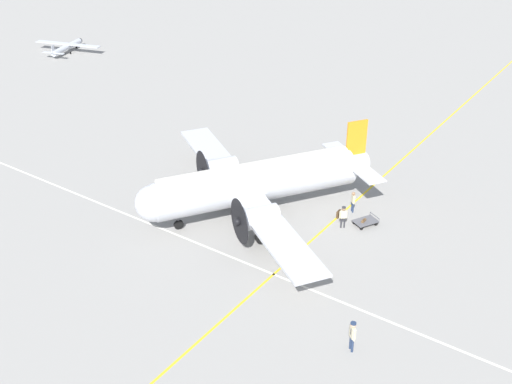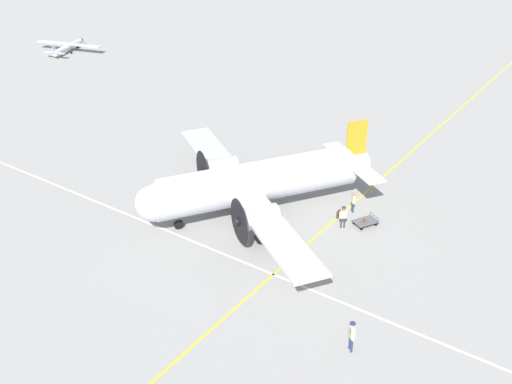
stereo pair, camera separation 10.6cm
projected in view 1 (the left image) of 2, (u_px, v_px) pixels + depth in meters
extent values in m
plane|color=gray|center=(256.00, 213.00, 46.91)|extent=(300.00, 300.00, 0.00)
cube|color=gold|center=(318.00, 235.00, 44.31)|extent=(120.00, 0.16, 0.01)
cube|color=silver|center=(209.00, 248.00, 42.92)|extent=(0.16, 120.00, 0.01)
cylinder|color=silver|center=(256.00, 183.00, 45.72)|extent=(13.98, 10.43, 2.68)
cylinder|color=silver|center=(256.00, 174.00, 45.36)|extent=(12.93, 9.36, 1.88)
sphere|color=silver|center=(154.00, 203.00, 43.27)|extent=(2.55, 2.55, 2.55)
cylinder|color=silver|center=(348.00, 164.00, 48.11)|extent=(3.25, 2.83, 1.48)
cube|color=orange|center=(356.00, 140.00, 47.38)|extent=(1.45, 1.02, 3.08)
cube|color=silver|center=(353.00, 162.00, 48.17)|extent=(5.22, 6.92, 0.10)
cube|color=silver|center=(242.00, 190.00, 45.53)|extent=(14.49, 20.42, 0.20)
cylinder|color=silver|center=(259.00, 217.00, 42.29)|extent=(2.94, 2.63, 1.48)
cylinder|color=black|center=(239.00, 221.00, 41.83)|extent=(1.73, 2.61, 3.10)
sphere|color=black|center=(237.00, 222.00, 41.79)|extent=(0.52, 0.52, 0.52)
cylinder|color=silver|center=(220.00, 168.00, 48.58)|extent=(2.94, 2.63, 1.48)
cylinder|color=black|center=(203.00, 171.00, 48.12)|extent=(1.73, 2.61, 3.10)
sphere|color=black|center=(201.00, 171.00, 48.08)|extent=(0.52, 0.52, 0.52)
cylinder|color=#4C4C51|center=(263.00, 230.00, 42.90)|extent=(0.18, 0.18, 0.99)
cylinder|color=black|center=(263.00, 236.00, 43.14)|extent=(1.08, 0.85, 1.10)
cylinder|color=#4C4C51|center=(224.00, 180.00, 49.19)|extent=(0.18, 0.18, 0.99)
cylinder|color=black|center=(224.00, 185.00, 49.43)|extent=(1.08, 0.85, 1.10)
cylinder|color=#4C4C51|center=(178.00, 219.00, 44.61)|extent=(0.14, 0.14, 0.88)
cylinder|color=black|center=(179.00, 225.00, 44.82)|extent=(0.68, 0.53, 0.70)
cylinder|color=navy|center=(352.00, 345.00, 34.06)|extent=(0.13, 0.13, 0.90)
cylinder|color=navy|center=(351.00, 342.00, 34.28)|extent=(0.13, 0.13, 0.90)
cube|color=beige|center=(353.00, 332.00, 33.78)|extent=(0.44, 0.46, 0.67)
sphere|color=tan|center=(353.00, 325.00, 33.55)|extent=(0.30, 0.30, 0.30)
cylinder|color=beige|center=(354.00, 336.00, 33.57)|extent=(0.10, 0.10, 0.64)
cylinder|color=beige|center=(351.00, 330.00, 34.03)|extent=(0.10, 0.10, 0.64)
cube|color=black|center=(351.00, 331.00, 33.72)|extent=(0.04, 0.05, 0.43)
cylinder|color=navy|center=(353.00, 323.00, 33.49)|extent=(0.44, 0.44, 0.07)
cylinder|color=#2D2D33|center=(344.00, 223.00, 44.96)|extent=(0.12, 0.12, 0.80)
cylinder|color=#2D2D33|center=(341.00, 223.00, 44.95)|extent=(0.12, 0.12, 0.80)
cube|color=beige|center=(343.00, 214.00, 44.62)|extent=(0.38, 0.41, 0.60)
sphere|color=#8C6647|center=(344.00, 209.00, 44.41)|extent=(0.27, 0.27, 0.27)
cylinder|color=beige|center=(347.00, 214.00, 44.65)|extent=(0.09, 0.09, 0.57)
cylinder|color=beige|center=(340.00, 215.00, 44.62)|extent=(0.09, 0.09, 0.57)
cylinder|color=#2D2D33|center=(344.00, 207.00, 44.35)|extent=(0.39, 0.39, 0.07)
cylinder|color=navy|center=(352.00, 206.00, 46.96)|extent=(0.11, 0.11, 0.79)
cylinder|color=navy|center=(353.00, 208.00, 46.77)|extent=(0.11, 0.11, 0.79)
cube|color=beige|center=(353.00, 199.00, 46.53)|extent=(0.39, 0.40, 0.59)
sphere|color=#8C6647|center=(354.00, 194.00, 46.32)|extent=(0.26, 0.26, 0.26)
cylinder|color=beige|center=(352.00, 198.00, 46.75)|extent=(0.09, 0.09, 0.56)
cylinder|color=beige|center=(354.00, 201.00, 46.34)|extent=(0.09, 0.09, 0.56)
cube|color=maroon|center=(355.00, 198.00, 46.51)|extent=(0.04, 0.04, 0.38)
cube|color=#47331E|center=(339.00, 214.00, 46.24)|extent=(0.52, 0.15, 0.54)
cube|color=#312315|center=(339.00, 210.00, 46.09)|extent=(0.19, 0.11, 0.02)
cube|color=brown|center=(364.00, 223.00, 45.29)|extent=(0.51, 0.17, 0.45)
cube|color=#4A3520|center=(364.00, 219.00, 45.17)|extent=(0.18, 0.12, 0.02)
cube|color=#56565B|center=(365.00, 221.00, 45.32)|extent=(1.97, 1.74, 0.04)
cube|color=#56565B|center=(375.00, 216.00, 45.52)|extent=(0.55, 0.99, 0.04)
cylinder|color=#56565B|center=(379.00, 220.00, 45.18)|extent=(0.04, 0.04, 0.22)
cylinder|color=#56565B|center=(370.00, 214.00, 45.98)|extent=(0.04, 0.04, 0.22)
cylinder|color=black|center=(362.00, 228.00, 44.81)|extent=(0.28, 0.18, 0.28)
cylinder|color=black|center=(354.00, 222.00, 45.49)|extent=(0.28, 0.18, 0.28)
cylinder|color=black|center=(376.00, 224.00, 45.31)|extent=(0.28, 0.18, 0.28)
cylinder|color=black|center=(369.00, 218.00, 45.99)|extent=(0.28, 0.18, 0.28)
cylinder|color=#B7BCC6|center=(67.00, 47.00, 81.20)|extent=(5.92, 2.44, 0.73)
sphere|color=black|center=(80.00, 41.00, 83.79)|extent=(0.66, 0.66, 0.66)
cube|color=#B7BCC6|center=(68.00, 44.00, 81.32)|extent=(3.51, 8.83, 0.08)
cube|color=#B7BCC6|center=(53.00, 49.00, 78.49)|extent=(0.52, 0.21, 0.95)
cube|color=#B7BCC6|center=(54.00, 53.00, 78.72)|extent=(1.30, 2.92, 0.04)
cylinder|color=black|center=(76.00, 47.00, 83.24)|extent=(0.29, 0.16, 0.28)
cylinder|color=#4C4C51|center=(76.00, 46.00, 83.19)|extent=(0.06, 0.06, 0.21)
cylinder|color=black|center=(61.00, 52.00, 81.38)|extent=(0.29, 0.16, 0.28)
cylinder|color=#4C4C51|center=(61.00, 51.00, 81.33)|extent=(0.06, 0.06, 0.21)
cylinder|color=black|center=(71.00, 53.00, 81.03)|extent=(0.29, 0.16, 0.28)
cylinder|color=#4C4C51|center=(70.00, 52.00, 80.97)|extent=(0.06, 0.06, 0.21)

